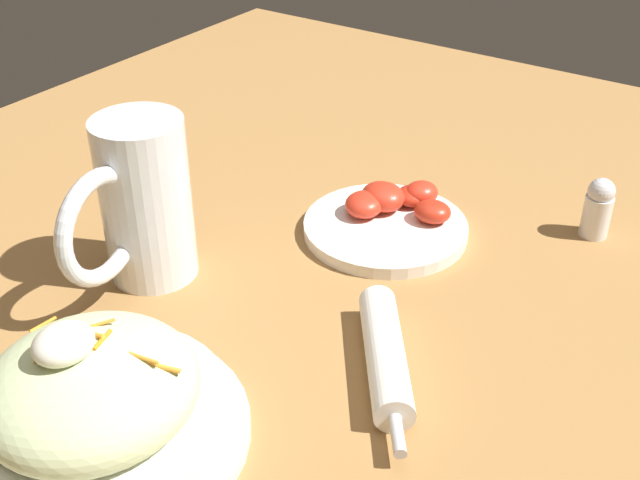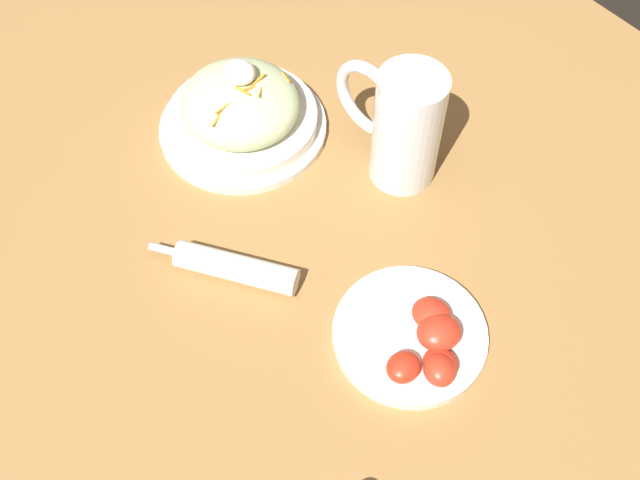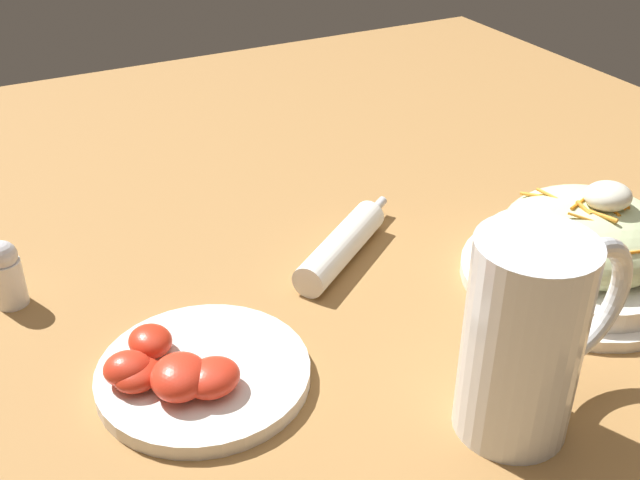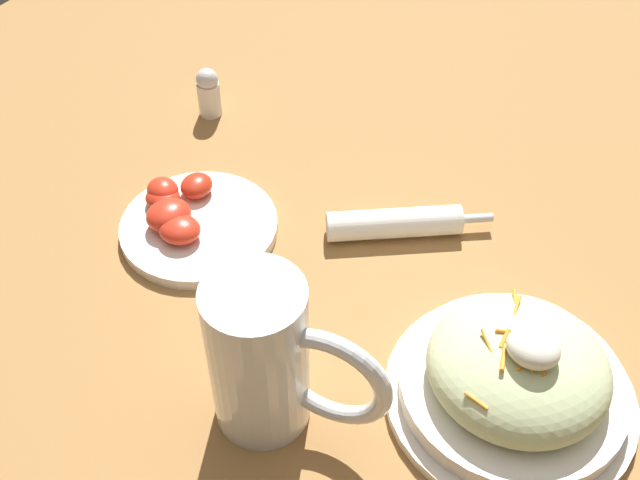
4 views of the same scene
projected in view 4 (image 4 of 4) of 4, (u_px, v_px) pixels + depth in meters
ground_plane at (347, 227)px, 0.87m from camera, size 1.43×1.43×0.00m
salad_plate at (515, 377)px, 0.68m from camera, size 0.23×0.23×0.11m
beer_mug at (265, 363)px, 0.65m from camera, size 0.16×0.09×0.16m
napkin_roll at (396, 223)px, 0.85m from camera, size 0.16×0.13×0.03m
tomato_plate at (191, 220)px, 0.86m from camera, size 0.17×0.17×0.04m
salt_shaker at (209, 92)px, 0.99m from camera, size 0.03×0.03×0.07m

